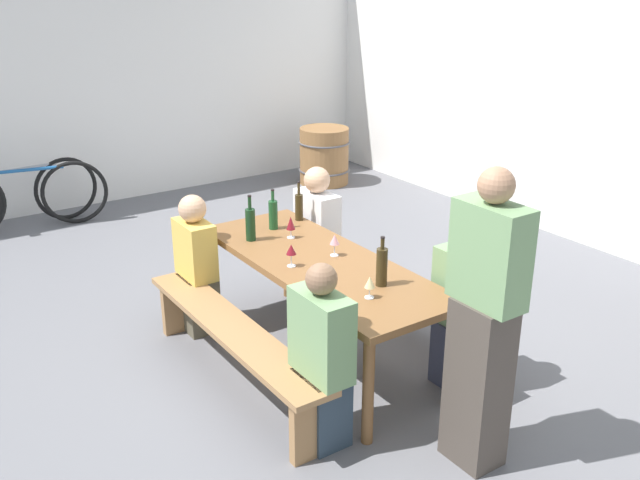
# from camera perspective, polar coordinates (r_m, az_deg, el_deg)

# --- Properties ---
(ground_plane) EXTENTS (24.00, 24.00, 0.00)m
(ground_plane) POSITION_cam_1_polar(r_m,az_deg,el_deg) (5.22, 0.00, -9.26)
(ground_plane) COLOR slate
(side_wall) EXTENTS (0.20, 7.54, 3.20)m
(side_wall) POSITION_cam_1_polar(r_m,az_deg,el_deg) (8.71, -17.54, 13.31)
(side_wall) COLOR white
(side_wall) RESTS_ON ground
(tasting_table) EXTENTS (2.14, 0.79, 0.75)m
(tasting_table) POSITION_cam_1_polar(r_m,az_deg,el_deg) (4.91, 0.00, -2.47)
(tasting_table) COLOR brown
(tasting_table) RESTS_ON ground
(bench_near) EXTENTS (2.04, 0.30, 0.45)m
(bench_near) POSITION_cam_1_polar(r_m,az_deg,el_deg) (4.74, -7.05, -7.86)
(bench_near) COLOR #9E7247
(bench_near) RESTS_ON ground
(bench_far) EXTENTS (2.04, 0.30, 0.45)m
(bench_far) POSITION_cam_1_polar(r_m,az_deg,el_deg) (5.43, 6.10, -3.86)
(bench_far) COLOR #9E7247
(bench_far) RESTS_ON ground
(wine_bottle_0) EXTENTS (0.06, 0.06, 0.32)m
(wine_bottle_0) POSITION_cam_1_polar(r_m,az_deg,el_deg) (5.63, -1.70, 2.74)
(wine_bottle_0) COLOR #332814
(wine_bottle_0) RESTS_ON tasting_table
(wine_bottle_1) EXTENTS (0.07, 0.07, 0.35)m
(wine_bottle_1) POSITION_cam_1_polar(r_m,az_deg,el_deg) (5.22, -5.63, 1.32)
(wine_bottle_1) COLOR #143319
(wine_bottle_1) RESTS_ON tasting_table
(wine_bottle_2) EXTENTS (0.07, 0.07, 0.33)m
(wine_bottle_2) POSITION_cam_1_polar(r_m,az_deg,el_deg) (4.47, 5.00, -2.12)
(wine_bottle_2) COLOR #332814
(wine_bottle_2) RESTS_ON tasting_table
(wine_bottle_3) EXTENTS (0.07, 0.07, 0.32)m
(wine_bottle_3) POSITION_cam_1_polar(r_m,az_deg,el_deg) (5.44, -3.80, 2.11)
(wine_bottle_3) COLOR #194723
(wine_bottle_3) RESTS_ON tasting_table
(wine_glass_0) EXTENTS (0.07, 0.07, 0.17)m
(wine_glass_0) POSITION_cam_1_polar(r_m,az_deg,el_deg) (5.25, -2.37, 1.32)
(wine_glass_0) COLOR silver
(wine_glass_0) RESTS_ON tasting_table
(wine_glass_1) EXTENTS (0.07, 0.07, 0.16)m
(wine_glass_1) POSITION_cam_1_polar(r_m,az_deg,el_deg) (4.92, 1.18, -0.04)
(wine_glass_1) COLOR silver
(wine_glass_1) RESTS_ON tasting_table
(wine_glass_2) EXTENTS (0.06, 0.06, 0.14)m
(wine_glass_2) POSITION_cam_1_polar(r_m,az_deg,el_deg) (4.31, 4.03, -3.50)
(wine_glass_2) COLOR silver
(wine_glass_2) RESTS_ON tasting_table
(wine_glass_3) EXTENTS (0.07, 0.07, 0.16)m
(wine_glass_3) POSITION_cam_1_polar(r_m,az_deg,el_deg) (4.74, -2.34, -0.85)
(wine_glass_3) COLOR silver
(wine_glass_3) RESTS_ON tasting_table
(seated_guest_near_0) EXTENTS (0.37, 0.24, 1.09)m
(seated_guest_near_0) POSITION_cam_1_polar(r_m,az_deg,el_deg) (5.43, -9.94, -2.19)
(seated_guest_near_0) COLOR brown
(seated_guest_near_0) RESTS_ON ground
(seated_guest_near_1) EXTENTS (0.41, 0.24, 1.14)m
(seated_guest_near_1) POSITION_cam_1_polar(r_m,az_deg,el_deg) (4.10, 0.10, -9.77)
(seated_guest_near_1) COLOR #2D3D4D
(seated_guest_near_1) RESTS_ON ground
(seated_guest_far_0) EXTENTS (0.42, 0.24, 1.14)m
(seated_guest_far_0) POSITION_cam_1_polar(r_m,az_deg,el_deg) (5.90, -0.24, 0.28)
(seated_guest_far_0) COLOR #325153
(seated_guest_far_0) RESTS_ON ground
(seated_guest_far_1) EXTENTS (0.38, 0.24, 1.17)m
(seated_guest_far_1) POSITION_cam_1_polar(r_m,az_deg,el_deg) (4.71, 11.28, -5.53)
(seated_guest_far_1) COLOR #393E56
(seated_guest_far_1) RESTS_ON ground
(standing_host) EXTENTS (0.41, 0.24, 1.73)m
(standing_host) POSITION_cam_1_polar(r_m,az_deg,el_deg) (3.90, 13.00, -7.00)
(standing_host) COLOR #494038
(standing_host) RESTS_ON ground
(wine_barrel) EXTENTS (0.67, 0.67, 0.73)m
(wine_barrel) POSITION_cam_1_polar(r_m,az_deg,el_deg) (9.22, 0.34, 6.81)
(wine_barrel) COLOR olive
(wine_barrel) RESTS_ON ground
(parked_bicycle_0) EXTENTS (0.41, 1.75, 0.90)m
(parked_bicycle_0) POSITION_cam_1_polar(r_m,az_deg,el_deg) (8.15, -23.01, 3.24)
(parked_bicycle_0) COLOR black
(parked_bicycle_0) RESTS_ON ground
(parked_bicycle_1) EXTENTS (0.23, 1.69, 0.90)m
(parked_bicycle_1) POSITION_cam_1_polar(r_m,az_deg,el_deg) (8.20, -23.12, 3.31)
(parked_bicycle_1) COLOR black
(parked_bicycle_1) RESTS_ON ground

